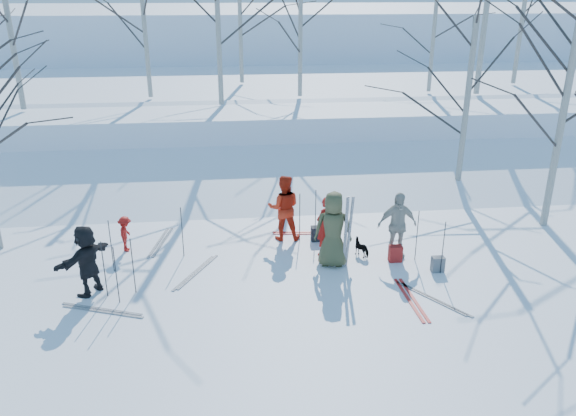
{
  "coord_description": "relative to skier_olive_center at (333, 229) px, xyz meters",
  "views": [
    {
      "loc": [
        -1.4,
        -11.47,
        6.4
      ],
      "look_at": [
        0.0,
        1.5,
        1.3
      ],
      "focal_mm": 35.0,
      "sensor_mm": 36.0,
      "label": 1
    }
  ],
  "objects": [
    {
      "name": "ski_pole_d",
      "position": [
        -5.34,
        0.23,
        -0.29
      ],
      "size": [
        0.02,
        0.02,
        1.34
      ],
      "primitive_type": "cylinder",
      "color": "black",
      "rests_on": "ground"
    },
    {
      "name": "birch_plateau_h",
      "position": [
        6.4,
        11.77,
        3.48
      ],
      "size": [
        3.74,
        3.74,
        4.48
      ],
      "primitive_type": null,
      "color": "silver",
      "rests_on": "snow_plateau"
    },
    {
      "name": "ski_pole_g",
      "position": [
        -5.27,
        -0.97,
        -0.29
      ],
      "size": [
        0.02,
        0.02,
        1.34
      ],
      "primitive_type": "cylinder",
      "color": "black",
      "rests_on": "ground"
    },
    {
      "name": "ski_pole_c",
      "position": [
        2.52,
        -0.72,
        -0.29
      ],
      "size": [
        0.02,
        0.02,
        1.34
      ],
      "primitive_type": "cylinder",
      "color": "black",
      "rests_on": "ground"
    },
    {
      "name": "snow_plateau",
      "position": [
        -1.04,
        16.17,
        0.04
      ],
      "size": [
        70.0,
        18.0,
        2.2
      ],
      "primitive_type": "cube",
      "color": "white",
      "rests_on": "ground"
    },
    {
      "name": "birch_plateau_d",
      "position": [
        -2.67,
        9.72,
        4.42
      ],
      "size": [
        5.04,
        5.04,
        6.34
      ],
      "primitive_type": null,
      "color": "silver",
      "rests_on": "snow_plateau"
    },
    {
      "name": "skier_grey_west",
      "position": [
        -5.66,
        -0.77,
        -0.14
      ],
      "size": [
        1.25,
        1.53,
        1.64
      ],
      "primitive_type": "imported",
      "rotation": [
        0.0,
        0.0,
        4.12
      ],
      "color": "black",
      "rests_on": "ground"
    },
    {
      "name": "upright_ski_left",
      "position": [
        0.26,
        -0.22,
        -0.01
      ],
      "size": [
        0.08,
        0.16,
        1.9
      ],
      "primitive_type": "cube",
      "rotation": [
        0.07,
        0.0,
        0.09
      ],
      "color": "silver",
      "rests_on": "ground"
    },
    {
      "name": "snow_ramp",
      "position": [
        -1.04,
        6.17,
        -0.81
      ],
      "size": [
        70.0,
        9.49,
        4.12
      ],
      "primitive_type": "cube",
      "rotation": [
        0.3,
        0.0,
        0.0
      ],
      "color": "white",
      "rests_on": "ground"
    },
    {
      "name": "ski_pole_j",
      "position": [
        -4.96,
        -1.28,
        -0.29
      ],
      "size": [
        0.02,
        0.02,
        1.34
      ],
      "primitive_type": "cylinder",
      "color": "black",
      "rests_on": "ground"
    },
    {
      "name": "ski_pair_b",
      "position": [
        1.43,
        -1.87,
        -0.95
      ],
      "size": [
        0.31,
        1.91,
        0.02
      ],
      "primitive_type": null,
      "rotation": [
        0.0,
        0.0,
        0.03
      ],
      "color": "red",
      "rests_on": "ground"
    },
    {
      "name": "ski_pole_b",
      "position": [
        -3.7,
        0.89,
        -0.29
      ],
      "size": [
        0.02,
        0.02,
        1.34
      ],
      "primitive_type": "cylinder",
      "color": "black",
      "rests_on": "ground"
    },
    {
      "name": "skier_cream_east",
      "position": [
        1.68,
        0.3,
        -0.09
      ],
      "size": [
        1.04,
        0.49,
        1.74
      ],
      "primitive_type": "imported",
      "rotation": [
        0.0,
        0.0,
        0.07
      ],
      "color": "beige",
      "rests_on": "ground"
    },
    {
      "name": "birch_edge_e",
      "position": [
        5.14,
        4.8,
        1.88
      ],
      "size": [
        4.57,
        4.57,
        5.67
      ],
      "primitive_type": null,
      "color": "silver",
      "rests_on": "ground"
    },
    {
      "name": "ski_pole_h",
      "position": [
        -0.15,
        1.83,
        -0.29
      ],
      "size": [
        0.02,
        0.02,
        1.34
      ],
      "primitive_type": "cylinder",
      "color": "black",
      "rests_on": "ground"
    },
    {
      "name": "ski_pair_c",
      "position": [
        -3.36,
        -0.06,
        -0.95
      ],
      "size": [
        1.76,
        2.06,
        0.02
      ],
      "primitive_type": null,
      "rotation": [
        0.0,
        0.0,
        -0.48
      ],
      "color": "silver",
      "rests_on": "ground"
    },
    {
      "name": "ground",
      "position": [
        -1.04,
        -0.83,
        -0.96
      ],
      "size": [
        120.0,
        120.0,
        0.0
      ],
      "primitive_type": "plane",
      "color": "white",
      "rests_on": "ground"
    },
    {
      "name": "birch_plateau_e",
      "position": [
        -5.61,
        11.69,
        3.94
      ],
      "size": [
        4.38,
        4.38,
        5.39
      ],
      "primitive_type": null,
      "color": "silver",
      "rests_on": "snow_plateau"
    },
    {
      "name": "ski_pair_a",
      "position": [
        1.92,
        -1.89,
        -0.95
      ],
      "size": [
        1.95,
        2.08,
        0.02
      ],
      "primitive_type": null,
      "rotation": [
        0.0,
        0.0,
        0.59
      ],
      "color": "silver",
      "rests_on": "ground"
    },
    {
      "name": "skier_red_seated",
      "position": [
        -5.2,
        1.38,
        -0.48
      ],
      "size": [
        0.37,
        0.63,
        0.95
      ],
      "primitive_type": "imported",
      "rotation": [
        0.0,
        0.0,
        1.54
      ],
      "color": "#B01510",
      "rests_on": "ground"
    },
    {
      "name": "ski_pole_e",
      "position": [
        -4.67,
        -0.88,
        -0.29
      ],
      "size": [
        0.02,
        0.02,
        1.34
      ],
      "primitive_type": "cylinder",
      "color": "black",
      "rests_on": "ground"
    },
    {
      "name": "birch_plateau_b",
      "position": [
        -1.7,
        15.19,
        4.29
      ],
      "size": [
        4.87,
        4.87,
        6.1
      ],
      "primitive_type": null,
      "color": "silver",
      "rests_on": "snow_plateau"
    },
    {
      "name": "skier_red_north",
      "position": [
        -0.09,
        0.59,
        -0.17
      ],
      "size": [
        0.69,
        0.63,
        1.58
      ],
      "primitive_type": "imported",
      "rotation": [
        0.0,
        0.0,
        3.72
      ],
      "color": "#B01510",
      "rests_on": "ground"
    },
    {
      "name": "birch_edge_b",
      "position": [
        6.58,
        1.85,
        2.35
      ],
      "size": [
        5.23,
        5.23,
        6.62
      ],
      "primitive_type": null,
      "color": "silver",
      "rests_on": "ground"
    },
    {
      "name": "ski_pole_f",
      "position": [
        0.45,
        1.5,
        -0.29
      ],
      "size": [
        0.02,
        0.02,
        1.34
      ],
      "primitive_type": "cylinder",
      "color": "black",
      "rests_on": "ground"
    },
    {
      "name": "far_hill",
      "position": [
        -1.04,
        37.17,
        1.04
      ],
      "size": [
        90.0,
        30.0,
        6.0
      ],
      "primitive_type": "cube",
      "color": "white",
      "rests_on": "ground"
    },
    {
      "name": "birch_plateau_f",
      "position": [
        11.2,
        13.54,
        4.6
      ],
      "size": [
        5.3,
        5.3,
        6.71
      ],
      "primitive_type": null,
      "color": "silver",
      "rests_on": "snow_plateau"
    },
    {
      "name": "ski_pole_i",
      "position": [
        -0.62,
        1.57,
        -0.29
      ],
      "size": [
        0.02,
        0.02,
        1.34
      ],
      "primitive_type": "cylinder",
      "color": "black",
      "rests_on": "ground"
    },
    {
      "name": "ski_pair_e",
      "position": [
        -0.36,
        1.97,
        -0.95
      ],
      "size": [
        0.64,
        1.95,
        0.02
      ],
      "primitive_type": null,
      "rotation": [
        0.0,
        0.0,
        1.46
      ],
      "color": "red",
      "rests_on": "ground"
    },
    {
      "name": "backpack_grey",
      "position": [
        2.48,
        -0.61,
        -0.77
      ],
      "size": [
        0.3,
        0.2,
        0.38
      ],
      "primitive_type": "cube",
      "color": "#5B5E63",
      "rests_on": "ground"
    },
    {
      "name": "backpack_dark",
      "position": [
        -0.14,
        1.47,
        -0.76
      ],
      "size": [
        0.34,
        0.24,
        0.4
      ],
      "primitive_type": "cube",
      "color": "black",
      "rests_on": "ground"
    },
    {
      "name": "skier_redor_behind",
      "position": [
        -1.04,
        1.69,
        -0.05
      ],
      "size": [
        0.94,
        0.77,
        1.82
      ],
      "primitive_type": "imported",
      "rotation": [
        0.0,
        0.0,
        3.04
      ],
      "color": "red",
      "rests_on": "ground"
    },
    {
      "name": "ski_pair_f",
      "position": [
        -4.39,
        1.79,
        -0.95
      ],
      "size": [
        0.87,
        1.97,
        0.02
      ],
      "primitive_type": null,
      "rotation": [
        0.0,
        0.0,
        -0.18
      ],
      "color": "silver",
      "rests_on": "ground"
    },
    {
      "name": "backpack_red",
      "position": [
        1.61,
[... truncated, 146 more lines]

